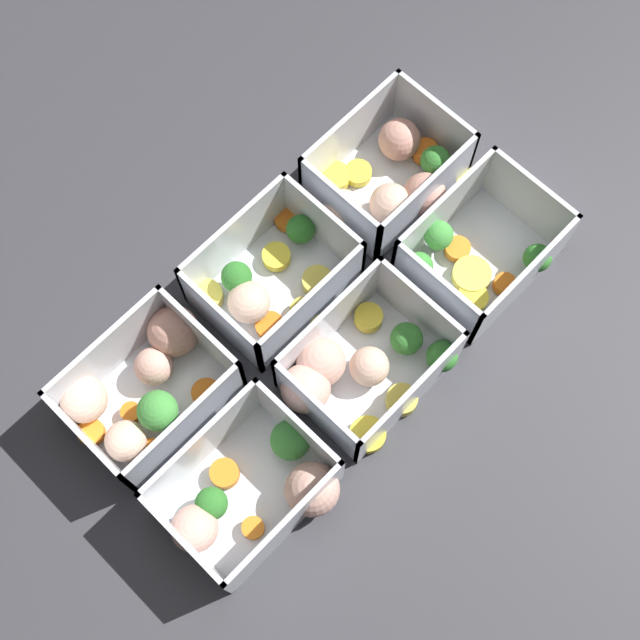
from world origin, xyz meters
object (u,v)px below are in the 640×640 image
object	(u,v)px
container_near_center	(268,279)
container_far_center	(356,367)
container_near_left	(392,177)
container_near_right	(145,387)
container_far_left	(476,254)
container_far_right	(256,490)

from	to	relation	value
container_near_center	container_far_center	distance (m)	0.13
container_near_left	container_near_right	distance (m)	0.33
container_near_right	container_far_left	size ratio (longest dim) A/B	1.19
container_near_center	container_far_left	bearing A→B (deg)	141.40
container_far_left	container_far_center	size ratio (longest dim) A/B	0.91
container_near_left	container_near_center	distance (m)	0.17
container_far_left	container_near_left	bearing A→B (deg)	-92.90
container_near_left	container_far_right	bearing A→B (deg)	21.67
container_near_right	container_far_center	size ratio (longest dim) A/B	1.08
container_near_left	container_far_right	distance (m)	0.35
container_near_center	container_near_left	bearing A→B (deg)	176.31
container_far_left	container_far_center	distance (m)	0.17
container_near_left	container_near_center	xyz separation A→B (m)	(0.17, -0.01, -0.00)
container_far_right	container_far_left	bearing A→B (deg)	-178.32
container_near_center	container_near_right	distance (m)	0.16
container_near_left	container_near_center	world-z (taller)	same
container_far_left	container_far_center	world-z (taller)	same
container_near_right	container_far_center	world-z (taller)	same
container_near_left	container_far_center	distance (m)	0.21
container_near_center	container_far_right	bearing A→B (deg)	42.07
container_near_left	container_near_right	xyz separation A→B (m)	(0.33, -0.02, 0.00)
container_far_left	container_far_right	distance (m)	0.32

